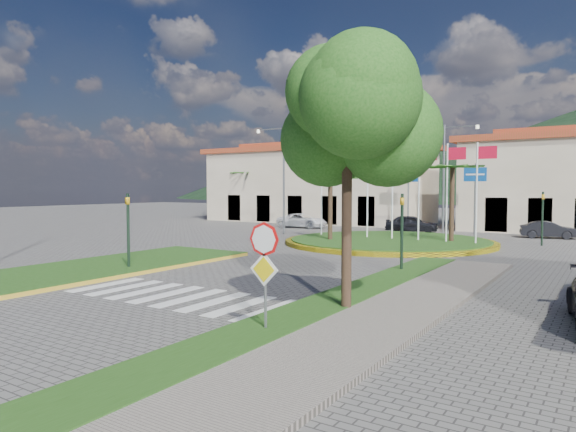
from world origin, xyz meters
The scene contains 21 objects.
ground centered at (0.00, 0.00, 0.00)m, with size 160.00×160.00×0.00m, color #5E5B59.
sidewalk_right centered at (6.00, 2.00, 0.07)m, with size 4.00×28.00×0.15m, color gray.
verge_right centered at (4.80, 2.00, 0.09)m, with size 1.60×28.00×0.18m, color #214914.
median_left centered at (-6.50, 6.00, 0.09)m, with size 5.00×14.00×0.18m, color #214914.
crosswalk centered at (0.00, 4.00, 0.01)m, with size 8.00×3.00×0.01m, color silver.
roundabout_island centered at (0.00, 22.00, 0.18)m, with size 12.70×12.70×6.00m.
stop_sign centered at (4.90, 1.96, 1.79)m, with size 0.80×0.11×2.65m.
deciduous_tree centered at (5.50, 5.00, 5.18)m, with size 3.60×3.60×6.80m.
traffic_light_left centered at (-5.20, 6.50, 1.94)m, with size 0.15×0.18×3.20m.
traffic_light_right centered at (4.50, 12.00, 1.94)m, with size 0.15×0.18×3.20m.
traffic_light_far centered at (8.00, 26.00, 1.94)m, with size 0.18×0.15×3.20m.
direction_sign_west centered at (-2.00, 30.97, 3.53)m, with size 1.60×0.14×5.20m.
direction_sign_east centered at (3.00, 30.97, 3.53)m, with size 1.60×0.14×5.20m.
street_lamp_centre centered at (1.00, 30.00, 4.50)m, with size 4.80×0.16×8.00m.
street_lamp_west centered at (-9.00, 24.00, 4.50)m, with size 4.80×0.16×8.00m.
building_left centered at (-14.00, 38.00, 3.90)m, with size 23.32×9.54×8.05m.
hill_far_west centered at (-55.00, 140.00, 11.00)m, with size 140.00×140.00×22.00m, color black.
hill_near_back centered at (-10.00, 130.00, 8.00)m, with size 110.00×110.00×16.00m, color black.
white_van centered at (-11.10, 30.09, 0.61)m, with size 2.02×4.38×1.22m, color white.
car_dark_a centered at (-1.62, 30.70, 0.68)m, with size 1.60×3.97×1.35m, color black.
car_dark_b centered at (7.82, 31.18, 0.59)m, with size 1.24×3.56×1.17m, color black.
Camera 1 is at (11.71, -7.62, 3.43)m, focal length 32.00 mm.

